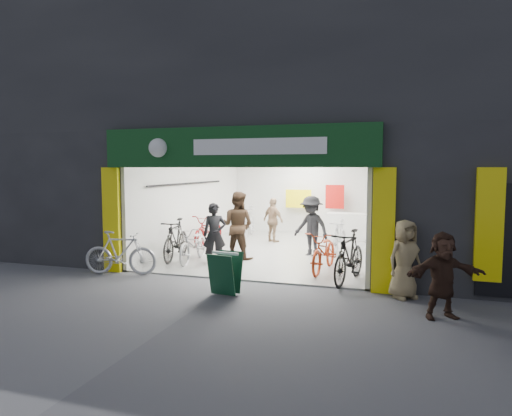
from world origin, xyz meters
The scene contains 17 objects.
ground centered at (0.00, 0.00, 0.00)m, with size 60.00×60.00×0.00m, color #56565B.
building centered at (0.91, 4.99, 4.31)m, with size 17.00×10.27×8.00m.
bike_left_front centered at (-1.80, 1.58, 0.50)m, with size 0.67×1.92×1.01m, color #B6B5BA.
bike_left_midfront centered at (-2.38, 1.64, 0.59)m, with size 0.55×1.95×1.17m, color black.
bike_left_midback centered at (-2.50, 4.22, 0.52)m, with size 0.69×1.97×1.04m, color maroon.
bike_left_back centered at (-1.80, 6.31, 0.60)m, with size 0.56×1.99×1.19m, color silver.
bike_right_front centered at (2.50, 0.60, 0.59)m, with size 0.56×1.98×1.19m, color black.
bike_right_mid centered at (1.80, 1.49, 0.52)m, with size 0.69×1.97×1.04m, color #98280D.
bike_right_back centered at (1.80, 4.37, 0.49)m, with size 0.46×1.64×0.99m, color #B8B8BD.
parked_bike centered at (-2.86, -0.30, 0.54)m, with size 0.50×1.79×1.07m, color #B6B6BB.
customer_a centered at (-1.10, 1.37, 0.83)m, with size 0.61×0.40×1.67m, color black.
customer_b centered at (-0.78, 2.29, 0.97)m, with size 0.94×0.73×1.93m, color #362418.
customer_c centered at (1.12, 3.32, 0.89)m, with size 1.15×0.66×1.78m, color black.
customer_d centered at (-0.59, 5.34, 0.78)m, with size 0.92×0.38×1.56m, color #947356.
pedestrian_near centered at (3.68, -0.30, 0.79)m, with size 0.77×0.50×1.57m, color #968157.
pedestrian_far centered at (4.29, -1.39, 0.75)m, with size 1.40×0.44×1.50m, color #321F16.
sandwich_board centered at (0.21, -1.18, 0.47)m, with size 0.62×0.63×0.86m.
Camera 1 is at (3.56, -9.68, 2.59)m, focal length 32.00 mm.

